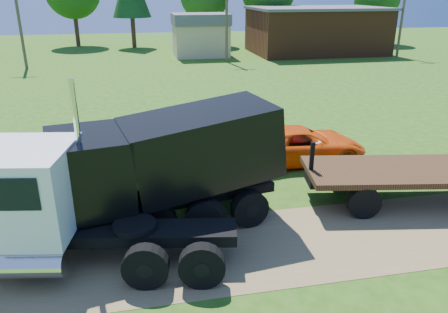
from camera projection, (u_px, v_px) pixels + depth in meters
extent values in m
plane|color=#274D10|center=(269.00, 245.00, 13.32)|extent=(140.00, 140.00, 0.00)
cube|color=olive|center=(269.00, 245.00, 13.31)|extent=(120.00, 4.20, 0.01)
cube|color=black|center=(87.00, 234.00, 12.23)|extent=(8.43, 2.52, 0.33)
cylinder|color=black|center=(146.00, 267.00, 11.26)|extent=(1.28, 0.60, 1.23)
cylinder|color=black|center=(146.00, 267.00, 11.26)|extent=(0.50, 0.48, 0.43)
cylinder|color=black|center=(157.00, 221.00, 13.48)|extent=(1.28, 0.60, 1.23)
cylinder|color=black|center=(157.00, 221.00, 13.48)|extent=(0.50, 0.48, 0.43)
cylinder|color=black|center=(202.00, 266.00, 11.29)|extent=(1.28, 0.60, 1.23)
cylinder|color=black|center=(202.00, 266.00, 11.29)|extent=(0.50, 0.48, 0.43)
cylinder|color=black|center=(204.00, 220.00, 13.52)|extent=(1.28, 0.60, 1.23)
cylinder|color=black|center=(204.00, 220.00, 13.52)|extent=(0.50, 0.48, 0.43)
cube|color=white|center=(29.00, 189.00, 11.70)|extent=(2.78, 3.05, 2.34)
cube|color=black|center=(3.00, 195.00, 10.26)|extent=(1.66, 0.34, 0.84)
cube|color=black|center=(45.00, 154.00, 12.78)|extent=(1.66, 0.34, 0.84)
cylinder|color=silver|center=(34.00, 265.00, 11.05)|extent=(1.66, 0.93, 0.67)
cylinder|color=silver|center=(82.00, 170.00, 12.20)|extent=(0.18, 0.18, 5.13)
cylinder|color=black|center=(135.00, 225.00, 12.17)|extent=(1.42, 1.42, 0.13)
cube|color=black|center=(141.00, 203.00, 13.99)|extent=(9.09, 2.78, 0.34)
cylinder|color=black|center=(28.00, 252.00, 11.88)|extent=(1.29, 0.62, 1.24)
cylinder|color=black|center=(28.00, 252.00, 11.88)|extent=(0.50, 0.49, 0.44)
cylinder|color=black|center=(29.00, 213.00, 13.93)|extent=(1.29, 0.62, 1.24)
cylinder|color=black|center=(29.00, 213.00, 13.93)|extent=(0.50, 0.49, 0.44)
cylinder|color=black|center=(207.00, 217.00, 13.70)|extent=(1.29, 0.62, 1.24)
cylinder|color=black|center=(207.00, 217.00, 13.70)|extent=(0.50, 0.49, 0.44)
cylinder|color=black|center=(185.00, 187.00, 15.76)|extent=(1.29, 0.62, 1.24)
cylinder|color=black|center=(185.00, 187.00, 15.76)|extent=(0.50, 0.49, 0.44)
cylinder|color=black|center=(249.00, 208.00, 14.22)|extent=(1.29, 0.62, 1.24)
cylinder|color=black|center=(249.00, 208.00, 14.22)|extent=(0.50, 0.49, 0.44)
cylinder|color=black|center=(222.00, 181.00, 16.27)|extent=(1.29, 0.62, 1.24)
cylinder|color=black|center=(222.00, 181.00, 16.27)|extent=(0.50, 0.49, 0.44)
cube|color=black|center=(26.00, 196.00, 12.53)|extent=(2.35, 2.26, 1.36)
cube|color=black|center=(89.00, 170.00, 12.99)|extent=(2.72, 3.08, 2.26)
cube|color=black|center=(47.00, 160.00, 12.42)|extent=(0.47, 2.23, 0.90)
cube|color=black|center=(200.00, 147.00, 14.12)|extent=(5.37, 3.58, 2.74)
imported|color=#EE540B|center=(301.00, 145.00, 19.51)|extent=(5.75, 2.74, 1.59)
cube|color=#32190F|center=(433.00, 170.00, 15.72)|extent=(9.42, 4.21, 0.20)
cube|color=black|center=(431.00, 178.00, 15.82)|extent=(9.15, 2.64, 0.28)
cylinder|color=black|center=(364.00, 202.00, 14.75)|extent=(1.18, 0.53, 1.14)
cylinder|color=black|center=(343.00, 174.00, 16.97)|extent=(1.18, 0.53, 1.14)
cube|color=black|center=(312.00, 157.00, 15.39)|extent=(0.16, 0.16, 1.14)
imported|color=#999999|center=(143.00, 161.00, 17.72)|extent=(0.96, 0.89, 1.58)
cube|color=brown|center=(316.00, 31.00, 52.33)|extent=(15.00, 10.00, 5.00)
cube|color=#55565A|center=(318.00, 8.00, 51.38)|extent=(15.40, 10.40, 0.30)
cube|color=#CDBB80|center=(201.00, 40.00, 49.98)|extent=(6.00, 5.00, 3.60)
cube|color=#55565A|center=(200.00, 19.00, 49.15)|extent=(6.20, 5.40, 1.20)
cylinder|color=#4C3D2B|center=(19.00, 20.00, 41.09)|extent=(0.28, 0.28, 9.00)
cylinder|color=#4C3D2B|center=(227.00, 18.00, 44.81)|extent=(0.28, 0.28, 9.00)
cylinder|color=#4C3D2B|center=(402.00, 16.00, 48.53)|extent=(0.28, 0.28, 9.00)
cylinder|color=#3A2217|center=(77.00, 32.00, 58.67)|extent=(0.56, 0.56, 3.80)
cylinder|color=#3A2217|center=(134.00, 32.00, 56.91)|extent=(0.56, 0.56, 3.91)
cylinder|color=#3A2217|center=(205.00, 32.00, 59.58)|extent=(0.56, 0.56, 3.45)
cylinder|color=#3A2217|center=(267.00, 31.00, 59.43)|extent=(0.56, 0.56, 3.81)
cylinder|color=#3A2217|center=(373.00, 32.00, 61.45)|extent=(0.56, 0.56, 3.29)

